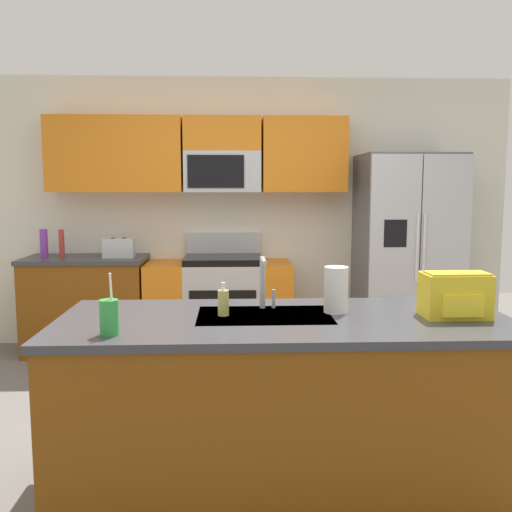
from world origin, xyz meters
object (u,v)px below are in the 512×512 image
object	(u,v)px
sink_faucet	(264,278)
paper_towel_roll	(336,290)
refrigerator	(407,254)
toaster	(119,248)
backpack	(455,294)
soap_dispenser	(223,302)
drink_cup_green	(109,317)
bottle_purple	(44,243)
range_oven	(219,304)
pepper_mill	(62,243)

from	to	relation	value
sink_faucet	paper_towel_roll	bearing A→B (deg)	-14.46
refrigerator	paper_towel_roll	bearing A→B (deg)	-115.44
toaster	backpack	size ratio (longest dim) A/B	0.88
soap_dispenser	backpack	distance (m)	1.17
drink_cup_green	paper_towel_roll	size ratio (longest dim) A/B	1.16
drink_cup_green	sink_faucet	bearing A→B (deg)	34.99
bottle_purple	range_oven	bearing A→B (deg)	-1.03
toaster	sink_faucet	size ratio (longest dim) A/B	0.99
toaster	sink_faucet	world-z (taller)	sink_faucet
backpack	refrigerator	bearing A→B (deg)	77.84
refrigerator	soap_dispenser	world-z (taller)	refrigerator
refrigerator	drink_cup_green	xyz separation A→B (m)	(-2.19, -2.73, 0.06)
bottle_purple	sink_faucet	size ratio (longest dim) A/B	0.92
refrigerator	bottle_purple	world-z (taller)	refrigerator
range_oven	refrigerator	bearing A→B (deg)	-2.33
refrigerator	paper_towel_roll	size ratio (longest dim) A/B	7.71
range_oven	toaster	bearing A→B (deg)	-176.73
drink_cup_green	paper_towel_roll	xyz separation A→B (m)	(1.08, 0.40, 0.04)
range_oven	pepper_mill	world-z (taller)	pepper_mill
drink_cup_green	backpack	xyz separation A→B (m)	(1.66, 0.27, 0.04)
range_oven	paper_towel_roll	bearing A→B (deg)	-74.51
pepper_mill	range_oven	bearing A→B (deg)	0.10
bottle_purple	backpack	distance (m)	3.84
pepper_mill	soap_dispenser	xyz separation A→B (m)	(1.54, -2.44, -0.06)
toaster	bottle_purple	bearing A→B (deg)	173.42
pepper_mill	bottle_purple	bearing A→B (deg)	169.57
range_oven	bottle_purple	size ratio (longest dim) A/B	5.25
soap_dispenser	bottle_purple	bearing A→B (deg)	124.66
refrigerator	toaster	distance (m)	2.69
drink_cup_green	paper_towel_roll	world-z (taller)	drink_cup_green
pepper_mill	backpack	xyz separation A→B (m)	(2.70, -2.53, -0.01)
refrigerator	bottle_purple	size ratio (longest dim) A/B	7.14
soap_dispenser	backpack	xyz separation A→B (m)	(1.16, -0.09, 0.05)
bottle_purple	sink_faucet	world-z (taller)	sink_faucet
refrigerator	soap_dispenser	xyz separation A→B (m)	(-1.69, -2.37, 0.04)
sink_faucet	soap_dispenser	world-z (taller)	sink_faucet
pepper_mill	bottle_purple	distance (m)	0.18
toaster	bottle_purple	xyz separation A→B (m)	(-0.71, 0.08, 0.04)
drink_cup_green	backpack	size ratio (longest dim) A/B	0.87
drink_cup_green	paper_towel_roll	bearing A→B (deg)	20.41
refrigerator	drink_cup_green	size ratio (longest dim) A/B	6.65
backpack	drink_cup_green	bearing A→B (deg)	-170.73
paper_towel_roll	drink_cup_green	bearing A→B (deg)	-159.59
toaster	bottle_purple	distance (m)	0.71
sink_faucet	range_oven	bearing A→B (deg)	97.29
bottle_purple	sink_faucet	distance (m)	3.02
range_oven	refrigerator	xyz separation A→B (m)	(1.77, -0.07, 0.48)
refrigerator	backpack	xyz separation A→B (m)	(-0.53, -2.46, 0.09)
bottle_purple	toaster	bearing A→B (deg)	-6.58
refrigerator	sink_faucet	xyz separation A→B (m)	(-1.48, -2.23, 0.14)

